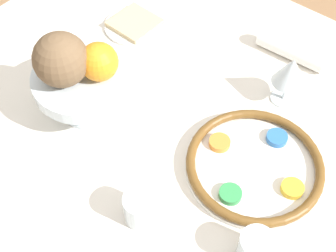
{
  "coord_description": "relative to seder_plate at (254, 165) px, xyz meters",
  "views": [
    {
      "loc": [
        -0.34,
        0.55,
        1.61
      ],
      "look_at": [
        0.05,
        0.08,
        0.81
      ],
      "focal_mm": 50.0,
      "sensor_mm": 36.0,
      "label": 1
    }
  ],
  "objects": [
    {
      "name": "wine_glass",
      "position": [
        0.05,
        -0.21,
        0.08
      ],
      "size": [
        0.08,
        0.08,
        0.13
      ],
      "color": "silver",
      "rests_on": "dining_table"
    },
    {
      "name": "orange_fruit",
      "position": [
        0.36,
        0.08,
        0.14
      ],
      "size": [
        0.08,
        0.08,
        0.08
      ],
      "color": "orange",
      "rests_on": "fruit_stand"
    },
    {
      "name": "dining_table",
      "position": [
        0.14,
        -0.03,
        -0.4
      ],
      "size": [
        1.41,
        1.04,
        0.77
      ],
      "color": "silver",
      "rests_on": "ground_plane"
    },
    {
      "name": "coconut",
      "position": [
        0.41,
        0.13,
        0.16
      ],
      "size": [
        0.12,
        0.12,
        0.12
      ],
      "color": "brown",
      "rests_on": "fruit_stand"
    },
    {
      "name": "fruit_stand",
      "position": [
        0.39,
        0.1,
        0.07
      ],
      "size": [
        0.23,
        0.23,
        0.11
      ],
      "color": "silver",
      "rests_on": "dining_table"
    },
    {
      "name": "cup_mid",
      "position": [
        -0.1,
        0.16,
        0.02
      ],
      "size": [
        0.06,
        0.06,
        0.07
      ],
      "color": "silver",
      "rests_on": "dining_table"
    },
    {
      "name": "seder_plate",
      "position": [
        0.0,
        0.0,
        0.0
      ],
      "size": [
        0.29,
        0.29,
        0.03
      ],
      "color": "silver",
      "rests_on": "dining_table"
    },
    {
      "name": "cup_near",
      "position": [
        0.11,
        0.23,
        0.02
      ],
      "size": [
        0.06,
        0.06,
        0.07
      ],
      "color": "silver",
      "rests_on": "dining_table"
    },
    {
      "name": "bread_plate",
      "position": [
        0.5,
        -0.18,
        -0.01
      ],
      "size": [
        0.16,
        0.16,
        0.02
      ],
      "color": "silver",
      "rests_on": "dining_table"
    },
    {
      "name": "napkin_roll",
      "position": [
        0.11,
        -0.34,
        0.01
      ],
      "size": [
        0.18,
        0.05,
        0.04
      ],
      "color": "white",
      "rests_on": "dining_table"
    }
  ]
}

